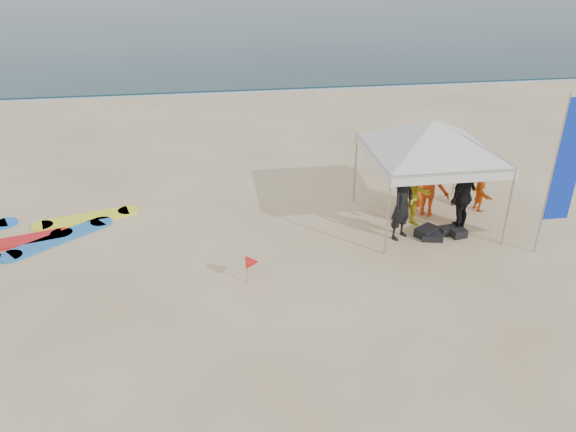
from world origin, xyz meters
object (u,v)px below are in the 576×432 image
(person_orange_b, at_px, (415,174))
(marker_pennant, at_px, (252,262))
(feather_flag, at_px, (567,163))
(person_orange_a, at_px, (429,186))
(person_seated, at_px, (480,195))
(person_black_b, at_px, (463,195))
(canopy_tent, at_px, (434,120))
(surfboard_spread, at_px, (4,240))
(person_yellow, at_px, (413,195))
(person_black_a, at_px, (402,204))

(person_orange_b, bearing_deg, marker_pennant, 42.98)
(feather_flag, distance_m, marker_pennant, 7.16)
(feather_flag, xyz_separation_m, marker_pennant, (-6.94, -0.28, -1.74))
(person_orange_a, bearing_deg, marker_pennant, 60.98)
(person_seated, bearing_deg, feather_flag, -175.06)
(person_black_b, relative_size, canopy_tent, 0.46)
(person_seated, distance_m, surfboard_spread, 12.18)
(surfboard_spread, bearing_deg, person_orange_b, 2.77)
(person_orange_b, xyz_separation_m, marker_pennant, (-4.69, -3.15, -0.44))
(canopy_tent, distance_m, marker_pennant, 5.56)
(person_yellow, bearing_deg, person_black_b, -12.41)
(person_black_b, distance_m, surfboard_spread, 11.25)
(person_black_a, xyz_separation_m, canopy_tent, (0.87, 0.74, 1.82))
(person_orange_a, height_order, person_black_b, person_black_b)
(person_black_a, height_order, person_black_b, person_black_b)
(person_orange_a, bearing_deg, person_black_a, 77.93)
(person_orange_a, height_order, marker_pennant, person_orange_a)
(person_yellow, distance_m, person_seated, 2.24)
(person_yellow, distance_m, marker_pennant, 4.69)
(person_black_a, xyz_separation_m, person_orange_a, (1.11, 1.10, -0.07))
(person_black_a, xyz_separation_m, marker_pennant, (-3.74, -1.45, -0.40))
(person_black_a, distance_m, canopy_tent, 2.14)
(person_orange_a, xyz_separation_m, marker_pennant, (-4.86, -2.54, -0.33))
(person_orange_b, distance_m, feather_flag, 3.88)
(marker_pennant, bearing_deg, feather_flag, 2.29)
(person_seated, xyz_separation_m, surfboard_spread, (-12.17, 0.03, -0.40))
(person_black_a, xyz_separation_m, surfboard_spread, (-9.58, 1.19, -0.86))
(person_orange_b, bearing_deg, person_yellow, 77.12)
(marker_pennant, height_order, surfboard_spread, marker_pennant)
(person_black_b, height_order, person_orange_b, person_black_b)
(person_black_a, bearing_deg, person_orange_a, 7.80)
(person_black_b, bearing_deg, canopy_tent, -79.36)
(person_seated, xyz_separation_m, canopy_tent, (-1.73, -0.42, 2.28))
(marker_pennant, bearing_deg, person_black_a, 21.13)
(person_orange_a, xyz_separation_m, person_seated, (1.48, 0.06, -0.39))
(person_black_b, height_order, canopy_tent, canopy_tent)
(person_black_b, xyz_separation_m, person_orange_b, (-0.64, 1.56, -0.03))
(person_seated, xyz_separation_m, feather_flag, (0.60, -2.33, 1.81))
(person_black_a, relative_size, person_seated, 2.07)
(person_yellow, relative_size, marker_pennant, 2.65)
(marker_pennant, bearing_deg, canopy_tent, 25.35)
(person_orange_a, relative_size, canopy_tent, 0.40)
(person_black_a, bearing_deg, feather_flag, -56.89)
(surfboard_spread, bearing_deg, feather_flag, -10.48)
(person_black_a, relative_size, feather_flag, 0.47)
(person_orange_b, height_order, marker_pennant, person_orange_b)
(canopy_tent, relative_size, marker_pennant, 6.47)
(person_black_b, xyz_separation_m, marker_pennant, (-5.33, -1.59, -0.46))
(person_black_b, bearing_deg, surfboard_spread, -44.91)
(person_yellow, xyz_separation_m, person_orange_a, (0.63, 0.54, -0.02))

